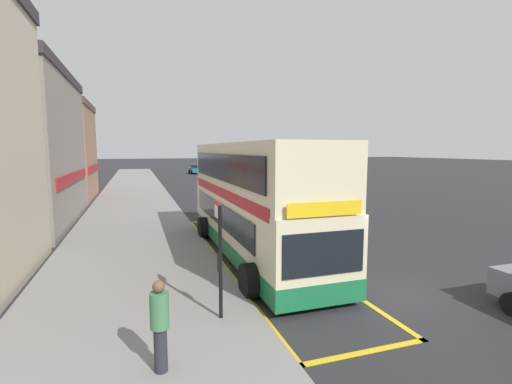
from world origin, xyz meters
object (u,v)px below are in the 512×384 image
Objects in this scene: bus_stop_sign at (220,251)px; pedestrian_waiting_near_sign at (160,322)px; double_decker_bus at (253,203)px; parked_car_teal_distant at (196,169)px.

bus_stop_sign is 2.46m from pedestrian_waiting_near_sign.
bus_stop_sign is 1.63× the size of pedestrian_waiting_near_sign.
double_decker_bus is 5.82m from bus_stop_sign.
pedestrian_waiting_near_sign reaches higher than parked_car_teal_distant.
pedestrian_waiting_near_sign is (-1.51, -1.81, -0.70)m from bus_stop_sign.
bus_stop_sign is at bearing 80.83° from parked_car_teal_distant.
pedestrian_waiting_near_sign is at bearing 79.58° from parked_car_teal_distant.
bus_stop_sign is at bearing -115.78° from double_decker_bus.
double_decker_bus is 48.82m from parked_car_teal_distant.
pedestrian_waiting_near_sign is at bearing -119.84° from double_decker_bus.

